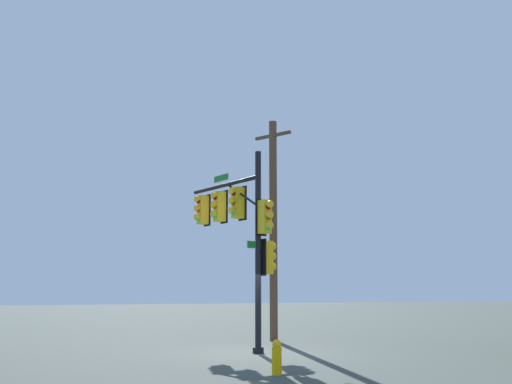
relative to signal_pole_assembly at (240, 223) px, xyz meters
The scene contains 4 objects.
ground_plane 4.41m from the signal_pole_assembly, 164.39° to the right, with size 120.00×120.00×0.00m, color #3C443F.
signal_pole_assembly is the anchor object (origin of this frame).
utility_pole 3.68m from the signal_pole_assembly, 40.04° to the right, with size 1.60×1.05×8.99m.
fire_hydrant 6.78m from the signal_pole_assembly, behind, with size 0.33×0.24×0.83m.
Camera 1 is at (-17.56, 6.45, 2.04)m, focal length 39.69 mm.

